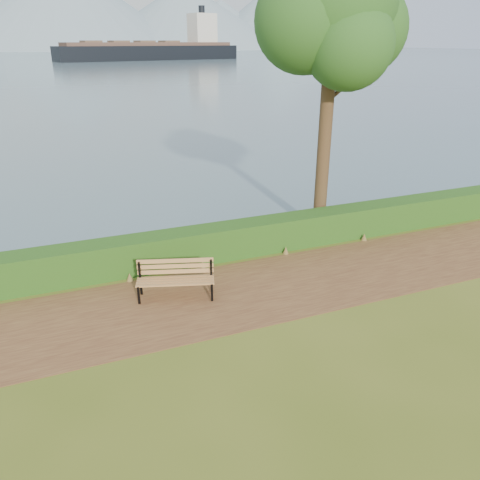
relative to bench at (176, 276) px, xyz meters
name	(u,v)px	position (x,y,z in m)	size (l,w,h in m)	color
ground	(266,294)	(2.21, -0.78, -0.57)	(140.00, 140.00, 0.00)	#4E5B1A
path	(262,288)	(2.21, -0.48, -0.56)	(40.00, 3.40, 0.01)	#562E1D
hedge	(231,240)	(2.21, 1.82, -0.07)	(32.00, 0.85, 1.00)	#1B4513
water	(50,54)	(2.21, 259.22, -0.56)	(700.00, 510.00, 0.00)	#496075
mountains	(26,9)	(-6.96, 405.27, 27.13)	(585.00, 190.00, 70.00)	gray
bench	(176,276)	(0.00, 0.00, 0.00)	(2.03, 1.12, 0.98)	black
tree	(333,13)	(5.73, 2.58, 6.28)	(4.79, 4.02, 9.20)	#3E2719
cargo_ship	(157,51)	(35.76, 163.25, 2.36)	(65.28, 24.41, 19.63)	black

